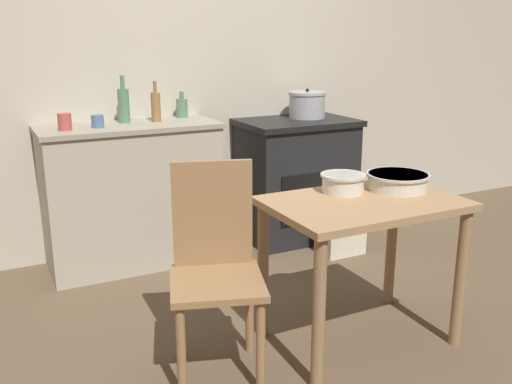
# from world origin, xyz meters

# --- Properties ---
(ground_plane) EXTENTS (14.00, 14.00, 0.00)m
(ground_plane) POSITION_xyz_m (0.00, 0.00, 0.00)
(ground_plane) COLOR brown
(wall_back) EXTENTS (8.00, 0.07, 2.55)m
(wall_back) POSITION_xyz_m (0.00, 1.58, 1.27)
(wall_back) COLOR beige
(wall_back) RESTS_ON ground_plane
(counter_cabinet) EXTENTS (1.13, 0.51, 0.93)m
(counter_cabinet) POSITION_xyz_m (-0.53, 1.31, 0.47)
(counter_cabinet) COLOR #B2A893
(counter_cabinet) RESTS_ON ground_plane
(stove) EXTENTS (0.82, 0.58, 0.88)m
(stove) POSITION_xyz_m (0.69, 1.28, 0.44)
(stove) COLOR black
(stove) RESTS_ON ground_plane
(work_table) EXTENTS (0.90, 0.60, 0.73)m
(work_table) POSITION_xyz_m (0.19, -0.18, 0.59)
(work_table) COLOR #A87F56
(work_table) RESTS_ON ground_plane
(chair) EXTENTS (0.50, 0.50, 0.94)m
(chair) POSITION_xyz_m (-0.52, -0.07, 0.50)
(chair) COLOR #997047
(chair) RESTS_ON ground_plane
(flour_sack) EXTENTS (0.30, 0.21, 0.38)m
(flour_sack) POSITION_xyz_m (0.79, 0.83, 0.19)
(flour_sack) COLOR beige
(flour_sack) RESTS_ON ground_plane
(stock_pot) EXTENTS (0.27, 0.27, 0.21)m
(stock_pot) POSITION_xyz_m (0.80, 1.32, 0.98)
(stock_pot) COLOR #A8A8AD
(stock_pot) RESTS_ON stove
(mixing_bowl_large) EXTENTS (0.22, 0.22, 0.09)m
(mixing_bowl_large) POSITION_xyz_m (0.18, -0.02, 0.78)
(mixing_bowl_large) COLOR silver
(mixing_bowl_large) RESTS_ON work_table
(mixing_bowl_small) EXTENTS (0.31, 0.31, 0.08)m
(mixing_bowl_small) POSITION_xyz_m (0.46, -0.10, 0.77)
(mixing_bowl_small) COLOR silver
(mixing_bowl_small) RESTS_ON work_table
(bottle_far_left) EXTENTS (0.07, 0.07, 0.30)m
(bottle_far_left) POSITION_xyz_m (-0.53, 1.38, 1.05)
(bottle_far_left) COLOR #517F5B
(bottle_far_left) RESTS_ON counter_cabinet
(bottle_left) EXTENTS (0.06, 0.06, 0.26)m
(bottle_left) POSITION_xyz_m (-0.33, 1.34, 1.03)
(bottle_left) COLOR olive
(bottle_left) RESTS_ON counter_cabinet
(bottle_mid_left) EXTENTS (0.08, 0.08, 0.17)m
(bottle_mid_left) POSITION_xyz_m (-0.12, 1.45, 1.00)
(bottle_mid_left) COLOR #517F5B
(bottle_mid_left) RESTS_ON counter_cabinet
(cup_center_left) EXTENTS (0.08, 0.08, 0.10)m
(cup_center_left) POSITION_xyz_m (-0.92, 1.24, 0.98)
(cup_center_left) COLOR #B74C42
(cup_center_left) RESTS_ON counter_cabinet
(cup_center) EXTENTS (0.07, 0.07, 0.08)m
(cup_center) POSITION_xyz_m (-0.73, 1.26, 0.97)
(cup_center) COLOR #4C6B99
(cup_center) RESTS_ON counter_cabinet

